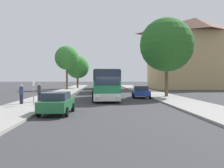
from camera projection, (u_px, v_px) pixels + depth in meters
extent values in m
plane|color=#38383A|center=(110.00, 104.00, 24.47)|extent=(300.00, 300.00, 0.00)
cube|color=gray|center=(34.00, 103.00, 24.16)|extent=(4.00, 120.00, 0.15)
cube|color=gray|center=(184.00, 102.00, 24.77)|extent=(4.00, 120.00, 0.15)
cube|color=tan|center=(195.00, 62.00, 58.79)|extent=(19.38, 12.47, 12.19)
pyramid|color=#513328|center=(195.00, 26.00, 58.61)|extent=(19.38, 12.47, 3.74)
cube|color=silver|center=(105.00, 94.00, 29.01)|extent=(2.73, 10.81, 0.70)
cube|color=#23844C|center=(105.00, 85.00, 28.99)|extent=(2.73, 10.81, 1.18)
cube|color=#232D3D|center=(105.00, 76.00, 28.97)|extent=(2.75, 10.59, 0.95)
cube|color=#23844C|center=(105.00, 71.00, 28.95)|extent=(2.68, 10.59, 0.12)
cube|color=#232D3D|center=(107.00, 77.00, 23.57)|extent=(2.26, 0.11, 1.45)
sphere|color=#F4EAC1|center=(98.00, 97.00, 23.54)|extent=(0.24, 0.24, 0.24)
sphere|color=#F4EAC1|center=(117.00, 97.00, 23.65)|extent=(0.24, 0.24, 0.24)
cylinder|color=black|center=(94.00, 97.00, 25.71)|extent=(0.32, 1.01, 1.00)
cylinder|color=black|center=(119.00, 97.00, 25.88)|extent=(0.32, 1.01, 1.00)
cylinder|color=black|center=(94.00, 93.00, 32.15)|extent=(0.32, 1.01, 1.00)
cylinder|color=black|center=(114.00, 93.00, 32.32)|extent=(0.32, 1.01, 1.00)
cube|color=#238942|center=(103.00, 89.00, 43.57)|extent=(2.65, 10.65, 0.70)
cube|color=silver|center=(103.00, 83.00, 43.55)|extent=(2.65, 10.65, 1.21)
cube|color=#232D3D|center=(103.00, 76.00, 43.53)|extent=(2.68, 10.44, 0.95)
cube|color=silver|center=(103.00, 73.00, 43.51)|extent=(2.60, 10.44, 0.12)
cube|color=#232D3D|center=(103.00, 77.00, 38.19)|extent=(2.31, 0.08, 1.45)
sphere|color=#F4EAC1|center=(97.00, 90.00, 38.17)|extent=(0.24, 0.24, 0.24)
sphere|color=#F4EAC1|center=(109.00, 90.00, 38.26)|extent=(0.24, 0.24, 0.24)
cylinder|color=black|center=(95.00, 90.00, 40.32)|extent=(0.31, 1.00, 1.00)
cylinder|color=black|center=(111.00, 90.00, 40.46)|extent=(0.31, 1.00, 1.00)
cylinder|color=black|center=(95.00, 89.00, 46.69)|extent=(0.31, 1.00, 1.00)
cylinder|color=black|center=(110.00, 89.00, 46.83)|extent=(0.31, 1.00, 1.00)
cube|color=#2D519E|center=(102.00, 86.00, 59.13)|extent=(2.71, 11.24, 0.70)
cube|color=silver|center=(102.00, 81.00, 59.10)|extent=(2.71, 11.24, 1.42)
cube|color=#232D3D|center=(102.00, 76.00, 59.08)|extent=(2.74, 11.02, 0.95)
cube|color=silver|center=(102.00, 74.00, 59.06)|extent=(2.66, 11.01, 0.12)
cube|color=#232D3D|center=(103.00, 76.00, 53.47)|extent=(2.24, 0.11, 1.45)
sphere|color=#F4EAC1|center=(98.00, 87.00, 53.44)|extent=(0.24, 0.24, 0.24)
sphere|color=#F4EAC1|center=(107.00, 86.00, 53.55)|extent=(0.24, 0.24, 0.24)
cylinder|color=black|center=(96.00, 87.00, 55.70)|extent=(0.32, 1.01, 1.00)
cylinder|color=black|center=(108.00, 87.00, 55.86)|extent=(0.32, 1.01, 1.00)
cylinder|color=black|center=(96.00, 86.00, 62.40)|extent=(0.32, 1.01, 1.00)
cylinder|color=black|center=(107.00, 86.00, 62.56)|extent=(0.32, 1.01, 1.00)
cube|color=#236B38|center=(57.00, 105.00, 17.32)|extent=(1.89, 4.32, 0.65)
cube|color=#232D3D|center=(56.00, 96.00, 17.14)|extent=(1.60, 2.27, 0.49)
cylinder|color=black|center=(49.00, 107.00, 18.64)|extent=(0.23, 0.63, 0.62)
cylinder|color=black|center=(73.00, 107.00, 18.64)|extent=(0.23, 0.63, 0.62)
cylinder|color=black|center=(39.00, 112.00, 16.01)|extent=(0.23, 0.63, 0.62)
cylinder|color=black|center=(67.00, 112.00, 16.01)|extent=(0.23, 0.63, 0.62)
cube|color=#233D9E|center=(141.00, 93.00, 31.53)|extent=(2.06, 4.17, 0.58)
cube|color=#232D3D|center=(141.00, 88.00, 31.68)|extent=(1.73, 2.21, 0.54)
cylinder|color=black|center=(150.00, 96.00, 30.26)|extent=(0.24, 0.63, 0.62)
cylinder|color=black|center=(134.00, 96.00, 30.28)|extent=(0.24, 0.63, 0.62)
cylinder|color=black|center=(147.00, 95.00, 32.79)|extent=(0.24, 0.63, 0.62)
cylinder|color=black|center=(133.00, 95.00, 32.81)|extent=(0.24, 0.63, 0.62)
cylinder|color=gray|center=(34.00, 92.00, 21.67)|extent=(0.08, 0.08, 2.23)
cube|color=silver|center=(33.00, 82.00, 21.65)|extent=(0.03, 0.45, 0.60)
cylinder|color=#23232D|center=(39.00, 97.00, 24.88)|extent=(0.30, 0.30, 0.82)
cylinder|color=#333338|center=(39.00, 89.00, 24.86)|extent=(0.36, 0.36, 0.68)
sphere|color=tan|center=(39.00, 85.00, 24.85)|extent=(0.22, 0.22, 0.22)
cylinder|color=#23232D|center=(21.00, 99.00, 22.66)|extent=(0.30, 0.30, 0.80)
cylinder|color=navy|center=(21.00, 91.00, 22.64)|extent=(0.36, 0.36, 0.67)
sphere|color=tan|center=(21.00, 86.00, 22.63)|extent=(0.22, 0.22, 0.22)
cylinder|color=#513D23|center=(78.00, 82.00, 59.30)|extent=(0.40, 0.40, 2.81)
sphere|color=#387F33|center=(78.00, 67.00, 59.22)|extent=(5.20, 5.20, 5.20)
cylinder|color=brown|center=(67.00, 78.00, 52.27)|extent=(0.40, 0.40, 4.48)
sphere|color=#387F33|center=(67.00, 58.00, 52.17)|extent=(4.80, 4.80, 4.80)
cylinder|color=brown|center=(167.00, 81.00, 31.98)|extent=(0.40, 0.40, 3.84)
sphere|color=#286023|center=(167.00, 45.00, 31.88)|extent=(6.56, 6.56, 6.56)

